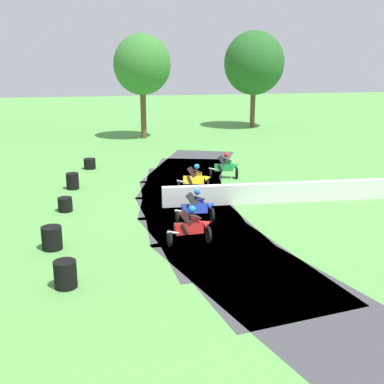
{
  "coord_description": "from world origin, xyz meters",
  "views": [
    {
      "loc": [
        -3.66,
        -20.51,
        6.46
      ],
      "look_at": [
        0.0,
        -0.96,
        0.9
      ],
      "focal_mm": 46.39,
      "sensor_mm": 36.0,
      "label": 1
    }
  ],
  "objects_px": {
    "motorcycle_chase_yellow": "(195,179)",
    "tire_stack_extra_a": "(65,274)",
    "tire_stack_near": "(90,164)",
    "motorcycle_lead_green": "(225,166)",
    "tire_stack_mid_a": "(73,181)",
    "motorcycle_trailing_blue": "(196,207)",
    "motorcycle_fourth_red": "(191,226)",
    "tire_stack_mid_b": "(65,204)",
    "tire_stack_far": "(52,238)"
  },
  "relations": [
    {
      "from": "tire_stack_far",
      "to": "tire_stack_extra_a",
      "type": "height_order",
      "value": "same"
    },
    {
      "from": "motorcycle_trailing_blue",
      "to": "tire_stack_extra_a",
      "type": "xyz_separation_m",
      "value": [
        -4.77,
        -4.91,
        -0.23
      ]
    },
    {
      "from": "tire_stack_mid_a",
      "to": "tire_stack_near",
      "type": "bearing_deg",
      "value": 79.98
    },
    {
      "from": "tire_stack_near",
      "to": "tire_stack_extra_a",
      "type": "height_order",
      "value": "tire_stack_extra_a"
    },
    {
      "from": "tire_stack_near",
      "to": "tire_stack_extra_a",
      "type": "xyz_separation_m",
      "value": [
        -0.5,
        -15.35,
        0.1
      ]
    },
    {
      "from": "motorcycle_chase_yellow",
      "to": "tire_stack_extra_a",
      "type": "relative_size",
      "value": 2.15
    },
    {
      "from": "tire_stack_mid_b",
      "to": "motorcycle_lead_green",
      "type": "bearing_deg",
      "value": 28.54
    },
    {
      "from": "motorcycle_fourth_red",
      "to": "tire_stack_mid_b",
      "type": "bearing_deg",
      "value": 134.27
    },
    {
      "from": "tire_stack_near",
      "to": "tire_stack_mid_b",
      "type": "xyz_separation_m",
      "value": [
        -0.93,
        -8.04,
        0.0
      ]
    },
    {
      "from": "motorcycle_chase_yellow",
      "to": "tire_stack_extra_a",
      "type": "distance_m",
      "value": 10.92
    },
    {
      "from": "tire_stack_mid_b",
      "to": "tire_stack_far",
      "type": "height_order",
      "value": "tire_stack_far"
    },
    {
      "from": "motorcycle_chase_yellow",
      "to": "tire_stack_mid_b",
      "type": "height_order",
      "value": "motorcycle_chase_yellow"
    },
    {
      "from": "tire_stack_mid_b",
      "to": "tire_stack_extra_a",
      "type": "relative_size",
      "value": 0.76
    },
    {
      "from": "motorcycle_trailing_blue",
      "to": "tire_stack_mid_b",
      "type": "relative_size",
      "value": 2.78
    },
    {
      "from": "motorcycle_fourth_red",
      "to": "tire_stack_extra_a",
      "type": "bearing_deg",
      "value": -147.41
    },
    {
      "from": "tire_stack_mid_a",
      "to": "tire_stack_mid_b",
      "type": "xyz_separation_m",
      "value": [
        -0.15,
        -3.64,
        -0.1
      ]
    },
    {
      "from": "motorcycle_trailing_blue",
      "to": "tire_stack_extra_a",
      "type": "bearing_deg",
      "value": -134.16
    },
    {
      "from": "motorcycle_trailing_blue",
      "to": "motorcycle_fourth_red",
      "type": "xyz_separation_m",
      "value": [
        -0.64,
        -2.27,
        0.03
      ]
    },
    {
      "from": "motorcycle_chase_yellow",
      "to": "motorcycle_fourth_red",
      "type": "distance_m",
      "value": 6.9
    },
    {
      "from": "motorcycle_trailing_blue",
      "to": "tire_stack_near",
      "type": "bearing_deg",
      "value": 112.23
    },
    {
      "from": "tire_stack_far",
      "to": "tire_stack_extra_a",
      "type": "relative_size",
      "value": 1.0
    },
    {
      "from": "motorcycle_fourth_red",
      "to": "tire_stack_near",
      "type": "bearing_deg",
      "value": 105.93
    },
    {
      "from": "motorcycle_trailing_blue",
      "to": "tire_stack_extra_a",
      "type": "relative_size",
      "value": 2.11
    },
    {
      "from": "tire_stack_far",
      "to": "tire_stack_near",
      "type": "bearing_deg",
      "value": 84.78
    },
    {
      "from": "motorcycle_lead_green",
      "to": "tire_stack_near",
      "type": "height_order",
      "value": "motorcycle_lead_green"
    },
    {
      "from": "motorcycle_fourth_red",
      "to": "tire_stack_near",
      "type": "distance_m",
      "value": 13.23
    },
    {
      "from": "tire_stack_near",
      "to": "tire_stack_mid_a",
      "type": "height_order",
      "value": "tire_stack_mid_a"
    },
    {
      "from": "motorcycle_chase_yellow",
      "to": "motorcycle_fourth_red",
      "type": "relative_size",
      "value": 1.02
    },
    {
      "from": "tire_stack_near",
      "to": "tire_stack_mid_a",
      "type": "bearing_deg",
      "value": -100.02
    },
    {
      "from": "motorcycle_lead_green",
      "to": "motorcycle_chase_yellow",
      "type": "bearing_deg",
      "value": -131.64
    },
    {
      "from": "motorcycle_lead_green",
      "to": "motorcycle_fourth_red",
      "type": "height_order",
      "value": "motorcycle_fourth_red"
    },
    {
      "from": "tire_stack_mid_a",
      "to": "tire_stack_mid_b",
      "type": "relative_size",
      "value": 1.31
    },
    {
      "from": "tire_stack_mid_a",
      "to": "tire_stack_far",
      "type": "relative_size",
      "value": 1.0
    },
    {
      "from": "motorcycle_trailing_blue",
      "to": "tire_stack_near",
      "type": "distance_m",
      "value": 11.29
    },
    {
      "from": "motorcycle_fourth_red",
      "to": "tire_stack_extra_a",
      "type": "relative_size",
      "value": 2.1
    },
    {
      "from": "tire_stack_extra_a",
      "to": "tire_stack_near",
      "type": "bearing_deg",
      "value": 88.13
    },
    {
      "from": "motorcycle_lead_green",
      "to": "tire_stack_mid_b",
      "type": "distance_m",
      "value": 9.24
    },
    {
      "from": "motorcycle_fourth_red",
      "to": "tire_stack_near",
      "type": "height_order",
      "value": "motorcycle_fourth_red"
    },
    {
      "from": "motorcycle_chase_yellow",
      "to": "tire_stack_mid_a",
      "type": "relative_size",
      "value": 2.15
    },
    {
      "from": "motorcycle_fourth_red",
      "to": "tire_stack_mid_b",
      "type": "xyz_separation_m",
      "value": [
        -4.56,
        4.68,
        -0.36
      ]
    },
    {
      "from": "motorcycle_trailing_blue",
      "to": "motorcycle_fourth_red",
      "type": "bearing_deg",
      "value": -105.71
    },
    {
      "from": "tire_stack_mid_a",
      "to": "motorcycle_trailing_blue",
      "type": "bearing_deg",
      "value": -50.18
    },
    {
      "from": "motorcycle_lead_green",
      "to": "tire_stack_mid_a",
      "type": "bearing_deg",
      "value": -174.48
    },
    {
      "from": "tire_stack_mid_b",
      "to": "tire_stack_far",
      "type": "xyz_separation_m",
      "value": [
        -0.19,
        -4.26,
        0.1
      ]
    },
    {
      "from": "tire_stack_near",
      "to": "tire_stack_far",
      "type": "relative_size",
      "value": 0.85
    },
    {
      "from": "motorcycle_fourth_red",
      "to": "tire_stack_near",
      "type": "relative_size",
      "value": 2.48
    },
    {
      "from": "motorcycle_trailing_blue",
      "to": "tire_stack_far",
      "type": "height_order",
      "value": "motorcycle_trailing_blue"
    },
    {
      "from": "tire_stack_near",
      "to": "tire_stack_far",
      "type": "xyz_separation_m",
      "value": [
        -1.12,
        -12.3,
        0.1
      ]
    },
    {
      "from": "tire_stack_mid_b",
      "to": "tire_stack_mid_a",
      "type": "bearing_deg",
      "value": 87.57
    },
    {
      "from": "motorcycle_fourth_red",
      "to": "tire_stack_far",
      "type": "distance_m",
      "value": 4.78
    }
  ]
}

